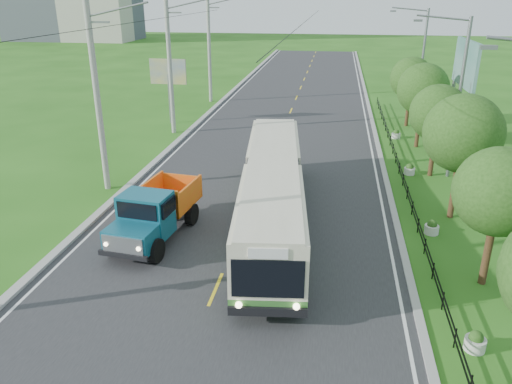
% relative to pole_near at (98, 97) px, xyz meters
% --- Properties ---
extents(ground, '(240.00, 240.00, 0.00)m').
position_rel_pole_near_xyz_m(ground, '(8.26, -9.00, -5.09)').
color(ground, '#255915').
rests_on(ground, ground).
extents(road, '(14.00, 120.00, 0.02)m').
position_rel_pole_near_xyz_m(road, '(8.26, 11.00, -5.08)').
color(road, '#28282B').
rests_on(road, ground).
extents(curb_left, '(0.40, 120.00, 0.15)m').
position_rel_pole_near_xyz_m(curb_left, '(1.06, 11.00, -5.02)').
color(curb_left, '#9E9E99').
rests_on(curb_left, ground).
extents(curb_right, '(0.30, 120.00, 0.10)m').
position_rel_pole_near_xyz_m(curb_right, '(15.41, 11.00, -5.04)').
color(curb_right, '#9E9E99').
rests_on(curb_right, ground).
extents(edge_line_left, '(0.12, 120.00, 0.00)m').
position_rel_pole_near_xyz_m(edge_line_left, '(1.61, 11.00, -5.07)').
color(edge_line_left, silver).
rests_on(edge_line_left, road).
extents(edge_line_right, '(0.12, 120.00, 0.00)m').
position_rel_pole_near_xyz_m(edge_line_right, '(14.91, 11.00, -5.07)').
color(edge_line_right, silver).
rests_on(edge_line_right, road).
extents(centre_dash, '(0.12, 2.20, 0.00)m').
position_rel_pole_near_xyz_m(centre_dash, '(8.26, -9.00, -5.07)').
color(centre_dash, yellow).
rests_on(centre_dash, road).
extents(railing_right, '(0.04, 40.00, 0.60)m').
position_rel_pole_near_xyz_m(railing_right, '(16.26, 5.00, -4.79)').
color(railing_right, black).
rests_on(railing_right, ground).
extents(pole_near, '(3.51, 0.32, 10.00)m').
position_rel_pole_near_xyz_m(pole_near, '(0.00, 0.00, 0.00)').
color(pole_near, gray).
rests_on(pole_near, ground).
extents(pole_mid, '(3.51, 0.32, 10.00)m').
position_rel_pole_near_xyz_m(pole_mid, '(0.00, 12.00, 0.00)').
color(pole_mid, gray).
rests_on(pole_mid, ground).
extents(pole_far, '(3.51, 0.32, 10.00)m').
position_rel_pole_near_xyz_m(pole_far, '(0.00, 24.00, 0.00)').
color(pole_far, gray).
rests_on(pole_far, ground).
extents(tree_second, '(3.18, 3.26, 5.30)m').
position_rel_pole_near_xyz_m(tree_second, '(18.12, -6.86, -1.57)').
color(tree_second, '#382314').
rests_on(tree_second, ground).
extents(tree_third, '(3.60, 3.62, 6.00)m').
position_rel_pole_near_xyz_m(tree_third, '(18.12, -0.86, -1.11)').
color(tree_third, '#382314').
rests_on(tree_third, ground).
extents(tree_fourth, '(3.24, 3.31, 5.40)m').
position_rel_pole_near_xyz_m(tree_fourth, '(18.12, 5.14, -1.51)').
color(tree_fourth, '#382314').
rests_on(tree_fourth, ground).
extents(tree_fifth, '(3.48, 3.52, 5.80)m').
position_rel_pole_near_xyz_m(tree_fifth, '(18.12, 11.14, -1.24)').
color(tree_fifth, '#382314').
rests_on(tree_fifth, ground).
extents(tree_back, '(3.30, 3.36, 5.50)m').
position_rel_pole_near_xyz_m(tree_back, '(18.12, 17.14, -1.44)').
color(tree_back, '#382314').
rests_on(tree_back, ground).
extents(streetlight_mid, '(3.02, 0.20, 9.07)m').
position_rel_pole_near_xyz_m(streetlight_mid, '(18.90, 5.00, -0.19)').
color(streetlight_mid, slate).
rests_on(streetlight_mid, ground).
extents(streetlight_far, '(3.02, 0.20, 9.07)m').
position_rel_pole_near_xyz_m(streetlight_far, '(18.90, 19.00, -0.19)').
color(streetlight_far, slate).
rests_on(streetlight_far, ground).
extents(planter_front, '(0.64, 0.64, 0.67)m').
position_rel_pole_near_xyz_m(planter_front, '(16.86, -11.00, -4.81)').
color(planter_front, silver).
rests_on(planter_front, ground).
extents(planter_near, '(0.64, 0.64, 0.67)m').
position_rel_pole_near_xyz_m(planter_near, '(16.86, -3.00, -4.81)').
color(planter_near, silver).
rests_on(planter_near, ground).
extents(planter_mid, '(0.64, 0.64, 0.67)m').
position_rel_pole_near_xyz_m(planter_mid, '(16.86, 5.00, -4.81)').
color(planter_mid, silver).
rests_on(planter_mid, ground).
extents(planter_far, '(0.64, 0.64, 0.67)m').
position_rel_pole_near_xyz_m(planter_far, '(16.86, 13.00, -4.81)').
color(planter_far, silver).
rests_on(planter_far, ground).
extents(billboard_left, '(3.00, 0.20, 5.20)m').
position_rel_pole_near_xyz_m(billboard_left, '(-1.24, 15.00, -1.23)').
color(billboard_left, slate).
rests_on(billboard_left, ground).
extents(billboard_right, '(0.24, 6.00, 7.30)m').
position_rel_pole_near_xyz_m(billboard_right, '(20.56, 11.00, 0.25)').
color(billboard_right, slate).
rests_on(billboard_right, ground).
extents(bus, '(4.24, 16.01, 3.06)m').
position_rel_pole_near_xyz_m(bus, '(9.61, -3.18, -3.26)').
color(bus, '#37732E').
rests_on(bus, ground).
extents(dump_truck, '(2.82, 5.92, 2.40)m').
position_rel_pole_near_xyz_m(dump_truck, '(4.71, -5.33, -3.74)').
color(dump_truck, '#12576D').
rests_on(dump_truck, ground).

